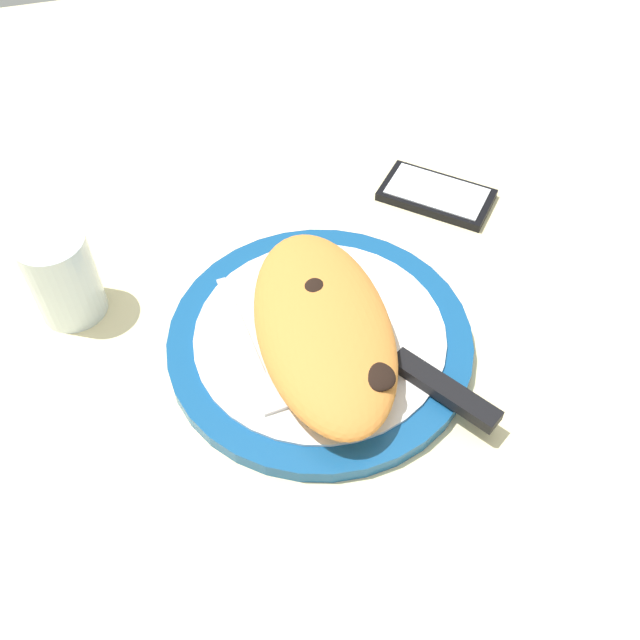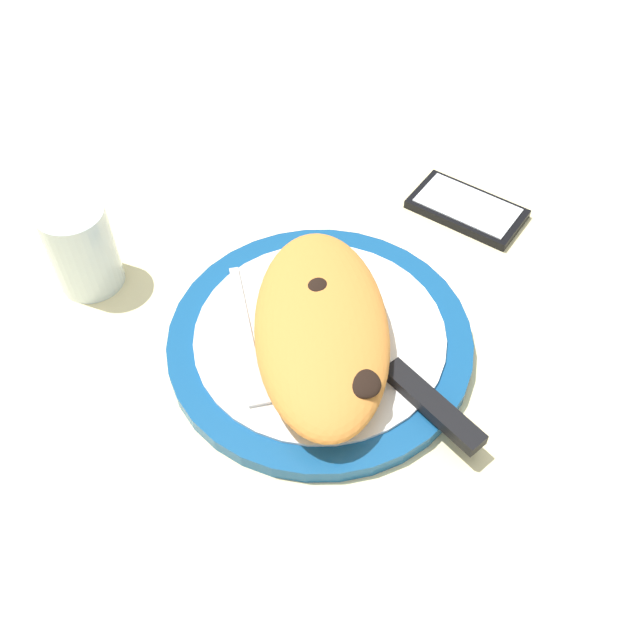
% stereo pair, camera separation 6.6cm
% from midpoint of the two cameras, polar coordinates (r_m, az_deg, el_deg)
% --- Properties ---
extents(ground_plane, '(1.50, 1.50, 0.03)m').
position_cam_midpoint_polar(ground_plane, '(0.70, 2.69, -2.93)').
color(ground_plane, beige).
extents(plate, '(0.29, 0.29, 0.02)m').
position_cam_midpoint_polar(plate, '(0.68, 2.76, -1.75)').
color(plate, navy).
rests_on(plate, ground_plane).
extents(calzone, '(0.24, 0.13, 0.05)m').
position_cam_midpoint_polar(calzone, '(0.65, 3.23, -0.79)').
color(calzone, orange).
rests_on(calzone, plate).
extents(fork, '(0.17, 0.03, 0.00)m').
position_cam_midpoint_polar(fork, '(0.66, -2.81, -2.19)').
color(fork, silver).
rests_on(fork, plate).
extents(knife, '(0.20, 0.14, 0.01)m').
position_cam_midpoint_polar(knife, '(0.64, 10.06, -5.32)').
color(knife, silver).
rests_on(knife, plate).
extents(smartphone, '(0.13, 0.14, 0.01)m').
position_cam_midpoint_polar(smartphone, '(0.83, 13.79, 8.43)').
color(smartphone, black).
rests_on(smartphone, ground_plane).
extents(water_glass, '(0.06, 0.06, 0.09)m').
position_cam_midpoint_polar(water_glass, '(0.74, -15.81, 5.02)').
color(water_glass, silver).
rests_on(water_glass, ground_plane).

